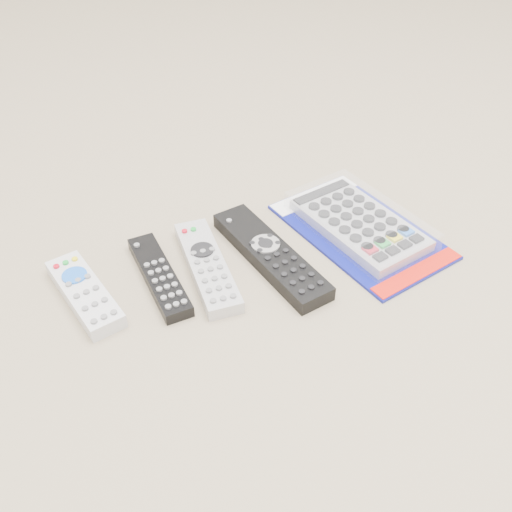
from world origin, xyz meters
name	(u,v)px	position (x,y,z in m)	size (l,w,h in m)	color
remote_small_grey	(85,293)	(-0.24, 0.02, 0.01)	(0.08, 0.18, 0.03)	#BDBDC0
remote_slim_black	(159,276)	(-0.13, 0.02, 0.01)	(0.04, 0.18, 0.02)	black
remote_silver_dvd	(207,266)	(-0.06, 0.01, 0.01)	(0.07, 0.21, 0.02)	#B5B5B9
remote_large_black	(271,255)	(0.04, -0.01, 0.01)	(0.09, 0.25, 0.03)	black
jumbo_remote_packaged	(359,223)	(0.20, -0.01, 0.02)	(0.21, 0.31, 0.04)	navy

